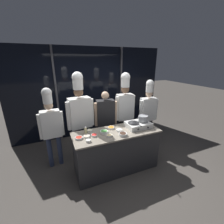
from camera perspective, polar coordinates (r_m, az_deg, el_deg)
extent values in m
plane|color=#47423D|center=(3.64, 1.63, -20.44)|extent=(24.00, 24.00, 0.00)
cube|color=black|center=(4.74, -8.00, 7.18)|extent=(4.75, 0.04, 2.70)
cube|color=#47474C|center=(4.55, -20.26, 5.68)|extent=(0.05, 0.05, 2.70)
cube|color=#47474C|center=(5.04, 3.38, 8.06)|extent=(0.05, 0.05, 2.70)
cube|color=#2D2D30|center=(3.37, 1.70, -14.64)|extent=(1.76, 0.64, 0.89)
cube|color=gray|center=(3.14, 1.78, -7.69)|extent=(1.82, 0.67, 0.03)
cube|color=silver|center=(3.36, 9.92, -4.79)|extent=(0.52, 0.38, 0.11)
cylinder|color=black|center=(3.28, 8.20, -4.17)|extent=(0.21, 0.21, 0.01)
cylinder|color=black|center=(3.15, 10.00, -6.51)|extent=(0.03, 0.01, 0.03)
cylinder|color=black|center=(3.40, 11.70, -3.50)|extent=(0.21, 0.21, 0.01)
cylinder|color=black|center=(3.28, 13.58, -5.71)|extent=(0.03, 0.01, 0.03)
cylinder|color=#232326|center=(3.27, 8.21, -4.01)|extent=(0.23, 0.23, 0.01)
cone|color=#232326|center=(3.26, 8.22, -3.64)|extent=(0.24, 0.24, 0.05)
cylinder|color=black|center=(3.10, 10.19, -4.81)|extent=(0.02, 0.18, 0.02)
cylinder|color=#93969B|center=(3.37, 11.78, -2.42)|extent=(0.21, 0.21, 0.13)
torus|color=#93969B|center=(3.35, 11.85, -1.41)|extent=(0.21, 0.21, 0.01)
torus|color=#93969B|center=(3.30, 10.17, -2.06)|extent=(0.01, 0.05, 0.05)
torus|color=#93969B|center=(3.42, 13.42, -1.50)|extent=(0.01, 0.05, 0.05)
cylinder|color=beige|center=(3.09, -10.05, -6.90)|extent=(0.05, 0.05, 0.13)
cone|color=white|center=(3.05, -10.14, -5.54)|extent=(0.05, 0.05, 0.04)
cylinder|color=white|center=(2.95, -9.58, -9.18)|extent=(0.12, 0.12, 0.04)
torus|color=white|center=(2.94, -9.60, -8.87)|extent=(0.13, 0.13, 0.01)
cylinder|color=beige|center=(2.94, -9.59, -9.01)|extent=(0.10, 0.10, 0.02)
cylinder|color=white|center=(3.06, -3.06, -7.64)|extent=(0.16, 0.16, 0.05)
torus|color=white|center=(3.05, -3.07, -7.22)|extent=(0.16, 0.16, 0.01)
cylinder|color=#4C9E47|center=(3.05, -3.06, -7.42)|extent=(0.13, 0.13, 0.03)
cylinder|color=white|center=(2.97, -6.74, -8.83)|extent=(0.12, 0.12, 0.03)
torus|color=white|center=(2.96, -6.75, -8.54)|extent=(0.13, 0.13, 0.01)
cylinder|color=red|center=(2.97, -6.74, -8.66)|extent=(0.10, 0.10, 0.02)
cylinder|color=white|center=(3.26, -0.35, -6.02)|extent=(0.15, 0.15, 0.03)
torus|color=white|center=(3.25, -0.35, -5.74)|extent=(0.15, 0.15, 0.01)
cylinder|color=orange|center=(3.25, -0.35, -5.87)|extent=(0.12, 0.12, 0.02)
cylinder|color=white|center=(3.14, 2.72, -7.01)|extent=(0.12, 0.12, 0.04)
torus|color=white|center=(3.13, 2.73, -6.67)|extent=(0.13, 0.13, 0.01)
cylinder|color=silver|center=(3.13, 2.73, -6.82)|extent=(0.10, 0.10, 0.02)
cylinder|color=white|center=(3.15, -8.53, -7.13)|extent=(0.10, 0.10, 0.04)
torus|color=white|center=(3.14, -8.55, -6.79)|extent=(0.11, 0.11, 0.01)
cylinder|color=beige|center=(3.14, -8.54, -6.95)|extent=(0.09, 0.09, 0.02)
cylinder|color=white|center=(2.94, -0.99, -9.01)|extent=(0.12, 0.12, 0.03)
torus|color=white|center=(2.93, -1.00, -8.72)|extent=(0.12, 0.12, 0.01)
cylinder|color=#E0C689|center=(2.94, -1.00, -8.85)|extent=(0.10, 0.10, 0.02)
cylinder|color=white|center=(2.98, 4.17, -8.50)|extent=(0.16, 0.16, 0.05)
torus|color=white|center=(2.96, 4.19, -8.08)|extent=(0.17, 0.17, 0.01)
cylinder|color=#382319|center=(2.97, 4.18, -8.28)|extent=(0.13, 0.13, 0.03)
cylinder|color=white|center=(2.79, -8.98, -10.83)|extent=(0.09, 0.09, 0.04)
torus|color=white|center=(2.78, -9.00, -10.47)|extent=(0.10, 0.10, 0.01)
cylinder|color=white|center=(2.79, -8.99, -10.63)|extent=(0.08, 0.08, 0.02)
cylinder|color=white|center=(2.92, -12.49, -9.68)|extent=(0.14, 0.14, 0.03)
torus|color=white|center=(2.92, -12.52, -9.40)|extent=(0.15, 0.15, 0.01)
cylinder|color=#B22D1E|center=(2.92, -12.51, -9.52)|extent=(0.12, 0.12, 0.02)
cylinder|color=#2D3856|center=(3.75, -19.26, -13.37)|extent=(0.10, 0.10, 0.74)
cylinder|color=#2D3856|center=(3.75, -22.53, -13.86)|extent=(0.10, 0.10, 0.74)
cube|color=white|center=(3.45, -22.19, -4.22)|extent=(0.39, 0.22, 0.60)
cylinder|color=white|center=(3.44, -18.57, -4.11)|extent=(0.08, 0.08, 0.55)
cylinder|color=white|center=(3.43, -25.69, -5.15)|extent=(0.08, 0.08, 0.55)
sphere|color=beige|center=(3.32, -23.07, 2.25)|extent=(0.18, 0.18, 0.18)
cylinder|color=white|center=(3.28, -23.43, 4.89)|extent=(0.18, 0.18, 0.22)
sphere|color=white|center=(3.26, -23.68, 6.76)|extent=(0.20, 0.20, 0.20)
cylinder|color=#4C4C51|center=(3.80, -9.38, -11.02)|extent=(0.12, 0.12, 0.85)
cylinder|color=#4C4C51|center=(3.73, -13.19, -11.89)|extent=(0.12, 0.12, 0.85)
cube|color=white|center=(3.44, -12.09, -0.29)|extent=(0.50, 0.30, 0.69)
cylinder|color=white|center=(3.49, -7.75, -0.06)|extent=(0.09, 0.09, 0.64)
cylinder|color=white|center=(3.35, -16.17, -1.55)|extent=(0.09, 0.09, 0.64)
sphere|color=brown|center=(3.31, -12.66, 7.43)|extent=(0.20, 0.20, 0.20)
cylinder|color=white|center=(3.28, -12.90, 10.57)|extent=(0.21, 0.21, 0.26)
sphere|color=white|center=(3.27, -13.07, 12.79)|extent=(0.23, 0.23, 0.23)
cylinder|color=#2D3856|center=(4.01, -0.71, -9.56)|extent=(0.11, 0.11, 0.78)
cylinder|color=#2D3856|center=(3.97, -4.07, -10.00)|extent=(0.11, 0.11, 0.78)
cube|color=#232326|center=(3.70, -2.53, -0.18)|extent=(0.46, 0.27, 0.63)
cylinder|color=beige|center=(3.73, 1.21, -0.27)|extent=(0.09, 0.09, 0.58)
cylinder|color=beige|center=(3.63, -6.11, -0.97)|extent=(0.09, 0.09, 0.58)
sphere|color=beige|center=(3.58, -2.63, 6.35)|extent=(0.19, 0.19, 0.19)
cylinder|color=#232326|center=(4.21, 5.94, -7.79)|extent=(0.11, 0.11, 0.83)
cylinder|color=#232326|center=(4.13, 3.13, -8.32)|extent=(0.11, 0.11, 0.83)
cube|color=white|center=(3.88, 4.84, 1.90)|extent=(0.41, 0.23, 0.67)
cylinder|color=white|center=(3.96, 8.01, 1.91)|extent=(0.08, 0.08, 0.62)
cylinder|color=white|center=(3.77, 1.92, 1.21)|extent=(0.08, 0.08, 0.62)
sphere|color=brown|center=(3.77, 5.04, 8.61)|extent=(0.20, 0.20, 0.20)
cylinder|color=white|center=(3.74, 5.12, 11.25)|extent=(0.21, 0.21, 0.24)
sphere|color=white|center=(3.73, 5.17, 13.10)|extent=(0.23, 0.23, 0.23)
cylinder|color=#232326|center=(4.48, 14.10, -7.13)|extent=(0.11, 0.11, 0.76)
cylinder|color=#232326|center=(4.37, 11.56, -7.61)|extent=(0.11, 0.11, 0.76)
cube|color=white|center=(4.17, 13.54, 1.09)|extent=(0.43, 0.24, 0.61)
cylinder|color=white|center=(4.27, 16.38, 1.04)|extent=(0.08, 0.08, 0.56)
cylinder|color=white|center=(4.03, 10.97, 0.43)|extent=(0.08, 0.08, 0.56)
sphere|color=beige|center=(4.06, 13.99, 6.72)|extent=(0.18, 0.18, 0.18)
cylinder|color=white|center=(4.03, 14.17, 8.91)|extent=(0.19, 0.19, 0.22)
sphere|color=white|center=(4.01, 14.30, 10.42)|extent=(0.20, 0.20, 0.20)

